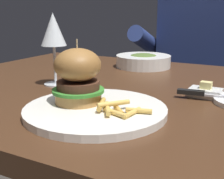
% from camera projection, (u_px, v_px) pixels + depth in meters
% --- Properties ---
extents(dining_table, '(1.11, 0.84, 0.74)m').
position_uv_depth(dining_table, '(125.00, 122.00, 0.83)').
color(dining_table, '#472B19').
rests_on(dining_table, ground).
extents(main_plate, '(0.28, 0.28, 0.01)m').
position_uv_depth(main_plate, '(95.00, 110.00, 0.60)').
color(main_plate, white).
rests_on(main_plate, dining_table).
extents(burger_sandwich, '(0.10, 0.10, 0.13)m').
position_uv_depth(burger_sandwich, '(80.00, 76.00, 0.61)').
color(burger_sandwich, '#B78447').
rests_on(burger_sandwich, main_plate).
extents(fries_pile, '(0.11, 0.08, 0.02)m').
position_uv_depth(fries_pile, '(117.00, 109.00, 0.56)').
color(fries_pile, '#E0B251').
rests_on(fries_pile, main_plate).
extents(wine_glass, '(0.07, 0.07, 0.19)m').
position_uv_depth(wine_glass, '(53.00, 32.00, 0.79)').
color(wine_glass, silver).
rests_on(wine_glass, dining_table).
extents(table_knife, '(0.23, 0.05, 0.01)m').
position_uv_depth(table_knife, '(220.00, 96.00, 0.68)').
color(table_knife, silver).
rests_on(table_knife, bread_plate).
extents(butter_dish, '(0.07, 0.05, 0.04)m').
position_uv_depth(butter_dish, '(206.00, 92.00, 0.71)').
color(butter_dish, white).
rests_on(butter_dish, dining_table).
extents(soup_bowl, '(0.19, 0.19, 0.05)m').
position_uv_depth(soup_bowl, '(143.00, 61.00, 1.07)').
color(soup_bowl, white).
rests_on(soup_bowl, dining_table).
extents(diner_person, '(0.51, 0.36, 1.18)m').
position_uv_depth(diner_person, '(199.00, 92.00, 1.43)').
color(diner_person, '#282833').
rests_on(diner_person, ground).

